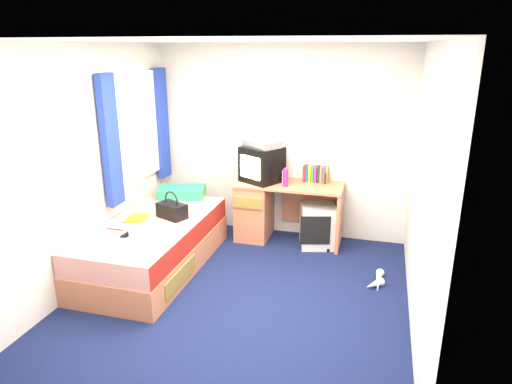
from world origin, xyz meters
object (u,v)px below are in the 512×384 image
(desk, at_px, (268,208))
(magazine, at_px, (137,218))
(crt_tv, at_px, (262,164))
(handbag, at_px, (172,210))
(storage_cube, at_px, (318,225))
(picture_frame, at_px, (325,177))
(pink_water_bottle, at_px, (286,178))
(aerosol_can, at_px, (284,177))
(bed, at_px, (154,245))
(water_bottle, at_px, (117,226))
(towel, at_px, (148,232))
(pillow, at_px, (182,192))
(colour_swatch_fan, at_px, (124,240))
(remote_control, at_px, (126,235))
(white_heels, at_px, (376,281))

(desk, height_order, magazine, desk)
(crt_tv, distance_m, handbag, 1.28)
(desk, bearing_deg, storage_cube, -5.39)
(picture_frame, height_order, pink_water_bottle, pink_water_bottle)
(aerosol_can, bearing_deg, pink_water_bottle, -67.44)
(bed, height_order, water_bottle, water_bottle)
(storage_cube, distance_m, towel, 2.12)
(picture_frame, relative_size, handbag, 0.37)
(storage_cube, xyz_separation_m, water_bottle, (-1.92, -1.36, 0.31))
(pillow, distance_m, storage_cube, 1.75)
(desk, relative_size, pink_water_bottle, 6.38)
(bed, height_order, pink_water_bottle, pink_water_bottle)
(desk, distance_m, colour_swatch_fan, 1.96)
(crt_tv, bearing_deg, pink_water_bottle, 8.64)
(pink_water_bottle, xyz_separation_m, handbag, (-1.10, -0.84, -0.22))
(pillow, distance_m, remote_control, 1.31)
(pillow, bearing_deg, remote_control, -90.78)
(desk, bearing_deg, handbag, -131.59)
(desk, distance_m, aerosol_can, 0.47)
(desk, bearing_deg, picture_frame, 11.47)
(pink_water_bottle, distance_m, handbag, 1.40)
(bed, distance_m, white_heels, 2.42)
(pink_water_bottle, height_order, magazine, pink_water_bottle)
(storage_cube, height_order, towel, towel)
(handbag, distance_m, towel, 0.55)
(pink_water_bottle, xyz_separation_m, remote_control, (-1.32, -1.43, -0.30))
(storage_cube, height_order, white_heels, storage_cube)
(pillow, xyz_separation_m, crt_tv, (0.98, 0.25, 0.37))
(crt_tv, height_order, towel, crt_tv)
(remote_control, bearing_deg, picture_frame, 47.28)
(picture_frame, xyz_separation_m, remote_control, (-1.77, -1.69, -0.27))
(desk, bearing_deg, aerosol_can, -4.97)
(bed, distance_m, pillow, 0.96)
(aerosol_can, bearing_deg, crt_tv, 176.51)
(towel, xyz_separation_m, remote_control, (-0.22, -0.04, -0.04))
(desk, distance_m, magazine, 1.64)
(picture_frame, relative_size, towel, 0.48)
(pillow, height_order, white_heels, pillow)
(crt_tv, bearing_deg, water_bottle, -100.57)
(handbag, xyz_separation_m, remote_control, (-0.23, -0.59, -0.08))
(crt_tv, bearing_deg, desk, 29.31)
(aerosol_can, distance_m, magazine, 1.80)
(pink_water_bottle, distance_m, water_bottle, 2.01)
(handbag, bearing_deg, aerosol_can, 65.17)
(pillow, bearing_deg, pink_water_bottle, 5.48)
(towel, height_order, colour_swatch_fan, towel)
(handbag, bearing_deg, storage_cube, 54.26)
(storage_cube, xyz_separation_m, colour_swatch_fan, (-1.68, -1.60, 0.29))
(white_heels, bearing_deg, remote_control, -164.59)
(pillow, height_order, towel, pillow)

